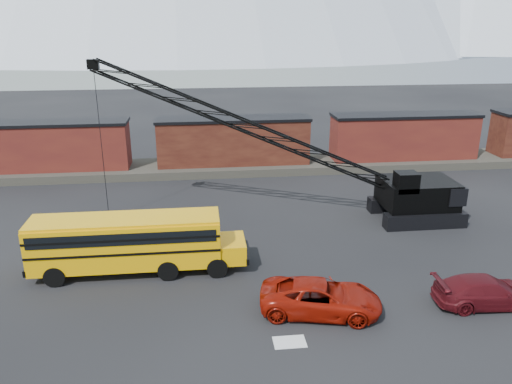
% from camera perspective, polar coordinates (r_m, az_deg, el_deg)
% --- Properties ---
extents(ground, '(160.00, 160.00, 0.00)m').
position_cam_1_polar(ground, '(25.68, 1.12, -11.64)').
color(ground, black).
rests_on(ground, ground).
extents(gravel_berm, '(120.00, 5.00, 0.70)m').
position_cam_1_polar(gravel_berm, '(45.77, -2.56, 2.93)').
color(gravel_berm, '#423F36').
rests_on(gravel_berm, ground).
extents(boxcar_west_near, '(13.70, 3.10, 4.17)m').
position_cam_1_polar(boxcar_west_near, '(46.88, -22.58, 4.91)').
color(boxcar_west_near, '#4B1715').
rests_on(boxcar_west_near, gravel_berm).
extents(boxcar_mid, '(13.70, 3.10, 4.17)m').
position_cam_1_polar(boxcar_mid, '(45.15, -2.61, 5.87)').
color(boxcar_mid, '#572718').
rests_on(boxcar_mid, gravel_berm).
extents(boxcar_east_near, '(13.70, 3.10, 4.17)m').
position_cam_1_polar(boxcar_east_near, '(48.90, 16.55, 6.13)').
color(boxcar_east_near, '#4B1715').
rests_on(boxcar_east_near, gravel_berm).
extents(snow_patch, '(1.40, 0.90, 0.02)m').
position_cam_1_polar(snow_patch, '(22.44, 3.86, -16.73)').
color(snow_patch, silver).
rests_on(snow_patch, ground).
extents(school_bus, '(11.65, 2.65, 3.19)m').
position_cam_1_polar(school_bus, '(27.80, -13.88, -5.53)').
color(school_bus, '#E19D04').
rests_on(school_bus, ground).
extents(red_pickup, '(6.12, 3.80, 1.58)m').
position_cam_1_polar(red_pickup, '(24.11, 7.41, -11.86)').
color(red_pickup, maroon).
rests_on(red_pickup, ground).
extents(maroon_suv, '(5.14, 2.28, 1.47)m').
position_cam_1_polar(maroon_suv, '(26.91, 24.83, -10.26)').
color(maroon_suv, '#4B0D13').
rests_on(maroon_suv, ground).
extents(crawler_crane, '(24.35, 4.74, 10.98)m').
position_cam_1_polar(crawler_crane, '(32.87, 0.71, 6.80)').
color(crawler_crane, black).
rests_on(crawler_crane, ground).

